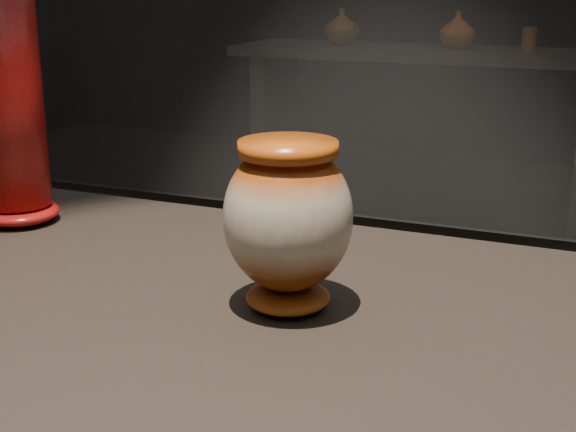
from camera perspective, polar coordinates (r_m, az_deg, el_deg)
name	(u,v)px	position (r m, az deg, el deg)	size (l,w,h in m)	color
main_vase	(288,219)	(0.92, 0.00, -0.22)	(0.18, 0.18, 0.20)	#692B09
tall_vase	(9,103)	(1.30, -19.25, 7.60)	(0.13, 0.13, 0.39)	red
back_shelf	(421,99)	(4.37, 9.47, 8.24)	(2.00, 0.60, 0.90)	black
back_vase_left	(342,26)	(4.48, 3.85, 13.30)	(0.19, 0.19, 0.20)	#875513
back_vase_mid	(458,30)	(4.32, 11.98, 12.82)	(0.18, 0.18, 0.19)	#692B09
back_vase_right	(529,39)	(4.23, 16.75, 11.93)	(0.07, 0.07, 0.12)	#875513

